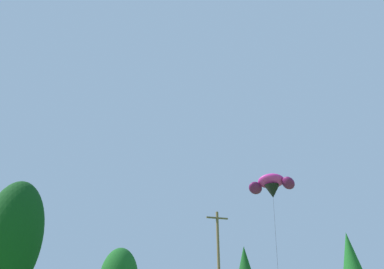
% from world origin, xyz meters
% --- Properties ---
extents(treeline_tree_c, '(5.64, 5.64, 14.23)m').
position_xyz_m(treeline_tree_c, '(-10.35, 40.05, 8.62)').
color(treeline_tree_c, '#472D19').
rests_on(treeline_tree_c, ground_plane).
extents(treeline_tree_f, '(4.09, 4.09, 11.33)m').
position_xyz_m(treeline_tree_f, '(27.77, 39.69, 7.10)').
color(treeline_tree_f, '#472D19').
rests_on(treeline_tree_f, ground_plane).
extents(utility_pole, '(2.20, 0.26, 11.09)m').
position_xyz_m(utility_pole, '(8.44, 34.20, 5.81)').
color(utility_pole, brown).
rests_on(utility_pole, ground_plane).
extents(parafoil_kite_mid_magenta, '(7.15, 10.69, 10.49)m').
position_xyz_m(parafoil_kite_mid_magenta, '(9.74, 25.53, 11.11)').
color(parafoil_kite_mid_magenta, '#D12893').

